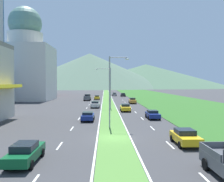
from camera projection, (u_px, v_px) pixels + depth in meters
ground_plane at (114, 138)px, 25.69m from camera, size 600.00×600.00×0.00m
grass_median at (108, 99)px, 85.63m from camera, size 3.20×240.00×0.06m
grass_verge_right at (166, 99)px, 86.24m from camera, size 24.00×240.00×0.06m
lane_dash_left_2 at (60, 146)px, 22.45m from camera, size 0.16×2.80×0.01m
lane_dash_left_3 at (72, 129)px, 30.89m from camera, size 0.16×2.80×0.01m
lane_dash_left_4 at (79, 119)px, 39.34m from camera, size 0.16×2.80×0.01m
lane_dash_left_5 at (84, 112)px, 47.78m from camera, size 0.16×2.80×0.01m
lane_dash_left_6 at (87, 108)px, 56.23m from camera, size 0.16×2.80×0.01m
lane_dash_left_7 at (89, 105)px, 64.67m from camera, size 0.16×2.80×0.01m
lane_dash_left_8 at (91, 102)px, 73.12m from camera, size 0.16×2.80×0.01m
lane_dash_left_9 at (92, 100)px, 81.56m from camera, size 0.16×2.80×0.01m
lane_dash_right_1 at (208, 181)px, 14.31m from camera, size 0.16×2.80×0.01m
lane_dash_right_2 at (170, 145)px, 22.75m from camera, size 0.16×2.80×0.01m
lane_dash_right_3 at (152, 128)px, 31.19m from camera, size 0.16×2.80×0.01m
lane_dash_right_4 at (142, 119)px, 39.64m from camera, size 0.16×2.80×0.01m
lane_dash_right_5 at (136, 112)px, 48.08m from camera, size 0.16×2.80×0.01m
lane_dash_right_6 at (131, 108)px, 56.53m from camera, size 0.16×2.80×0.01m
lane_dash_right_7 at (128, 105)px, 64.97m from camera, size 0.16×2.80×0.01m
lane_dash_right_8 at (125, 102)px, 73.42m from camera, size 0.16×2.80×0.01m
lane_dash_right_9 at (123, 100)px, 81.86m from camera, size 0.16×2.80×0.01m
edge_line_median_left at (102, 99)px, 85.58m from camera, size 0.16×240.00×0.01m
edge_line_median_right at (113, 99)px, 85.68m from camera, size 0.16×240.00×0.01m
domed_building at (26, 62)px, 82.91m from camera, size 17.63×17.63×31.43m
midrise_colored at (35, 74)px, 112.62m from camera, size 16.72×16.72×20.06m
hill_far_left at (13, 76)px, 284.06m from camera, size 209.08×209.08×26.60m
hill_far_center at (90, 71)px, 283.93m from camera, size 183.02×183.02×39.92m
hill_far_right at (146, 76)px, 323.87m from camera, size 213.32×213.32×30.39m
street_lamp_near at (112, 87)px, 31.28m from camera, size 2.57×0.41×9.16m
street_lamp_mid at (109, 85)px, 54.44m from camera, size 3.50×0.28×9.08m
car_0 at (114, 94)px, 109.68m from camera, size 1.94×4.32×1.44m
car_1 at (132, 101)px, 68.73m from camera, size 1.88×4.79×1.60m
car_2 at (185, 137)px, 22.85m from camera, size 2.03×4.19×1.44m
car_3 at (125, 108)px, 49.75m from camera, size 2.01×4.45×1.49m
car_4 at (153, 114)px, 39.36m from camera, size 1.93×4.20×1.37m
car_5 at (88, 116)px, 37.31m from camera, size 1.92×4.30×1.36m
car_6 at (25, 153)px, 17.63m from camera, size 1.89×4.70×1.47m
car_7 at (123, 95)px, 103.68m from camera, size 1.99×4.09×1.51m
car_8 at (95, 104)px, 57.06m from camera, size 2.04×4.71×1.54m
car_9 at (97, 97)px, 84.72m from camera, size 1.86×4.12×1.52m
pickup_truck_1 at (87, 97)px, 80.79m from camera, size 2.18×5.40×2.00m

